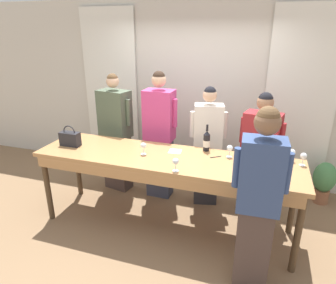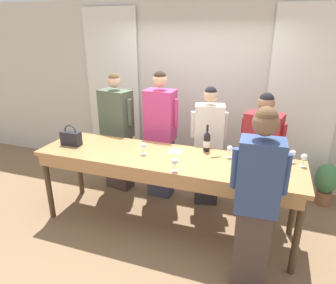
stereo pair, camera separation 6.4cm
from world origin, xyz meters
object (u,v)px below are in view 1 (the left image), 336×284
Objects in this scene: wine_glass_center_right at (176,162)px; wine_glass_front_mid at (230,149)px; wine_glass_front_right at (143,146)px; wine_glass_center_mid at (292,153)px; wine_glass_back_left at (304,156)px; guest_cream_sweater at (207,146)px; wine_glass_front_left at (238,151)px; potted_plant at (324,180)px; host_pouring at (258,200)px; handbag at (70,138)px; wine_bottle at (207,141)px; wine_glass_back_mid at (247,155)px; guest_olive_jacket at (116,134)px; guest_striped_shirt at (259,155)px; wine_glass_center_left at (246,168)px; tasting_bar at (165,164)px; guest_pink_top at (159,136)px.

wine_glass_front_mid is at bearing 48.19° from wine_glass_center_right.
wine_glass_front_right and wine_glass_center_mid have the same top height.
wine_glass_back_left is at bearing 1.52° from wine_glass_front_mid.
wine_glass_center_mid is 1.12m from guest_cream_sweater.
potted_plant is (1.14, 1.04, -0.71)m from wine_glass_front_left.
host_pouring is (0.26, -0.79, -0.13)m from wine_glass_front_left.
wine_bottle is at bearing 12.61° from handbag.
wine_glass_back_left is 0.09× the size of guest_cream_sweater.
wine_glass_back_mid is 0.72m from host_pouring.
guest_olive_jacket reaches higher than potted_plant.
wine_glass_front_left is 1.10m from wine_glass_front_right.
guest_cream_sweater reaches higher than wine_glass_center_mid.
guest_cream_sweater is 0.68m from guest_striped_shirt.
potted_plant is at bearing 55.32° from wine_glass_center_left.
tasting_bar is at bearing 165.58° from wine_glass_center_left.
handbag is at bearing -178.98° from tasting_bar.
tasting_bar is 9.45× the size of wine_bottle.
potted_plant is (1.60, 0.51, -0.51)m from guest_cream_sweater.
wine_glass_front_left is 1.00× the size of wine_glass_back_left.
wine_bottle is 1.24× the size of handbag.
guest_cream_sweater is (-1.03, 0.39, -0.20)m from wine_glass_center_mid.
handbag is (-1.27, -0.02, 0.18)m from tasting_bar.
wine_glass_front_mid is 0.53m from wine_glass_center_left.
wine_glass_front_left is 0.72m from guest_cream_sweater.
wine_glass_center_mid is at bearing 145.19° from wine_glass_back_left.
wine_glass_back_mid is at bearing -33.61° from wine_glass_front_mid.
wine_glass_back_mid is at bearing -153.86° from wine_glass_center_mid.
guest_cream_sweater is (-0.06, 0.38, -0.22)m from wine_bottle.
wine_glass_front_mid and wine_glass_center_left have the same top height.
wine_glass_front_mid is at bearing 114.67° from wine_glass_center_left.
tasting_bar is 21.32× the size of wine_glass_front_right.
handbag is at bearing -176.63° from wine_glass_back_mid.
wine_glass_back_mid is at bearing 3.37° from handbag.
wine_glass_front_right is 0.08× the size of guest_olive_jacket.
wine_glass_front_left is at bearing -137.75° from potted_plant.
wine_glass_center_right is 0.09× the size of guest_cream_sweater.
wine_glass_front_mid is at bearing -25.36° from guest_pink_top.
guest_pink_top is (0.69, 0.00, 0.04)m from guest_olive_jacket.
wine_glass_back_left is 1.25m from guest_cream_sweater.
guest_cream_sweater is 1.75m from potted_plant.
handbag is 2.09m from wine_glass_front_left.
wine_glass_front_mid is 0.79m from wine_glass_back_left.
handbag is 0.15× the size of host_pouring.
handbag is 0.81m from guest_olive_jacket.
handbag is at bearing -155.06° from guest_cream_sweater.
wine_glass_front_left is 1.70m from potted_plant.
potted_plant is at bearing 64.27° from host_pouring.
guest_olive_jacket is (-1.44, 0.38, -0.19)m from wine_bottle.
wine_glass_center_left is at bearing -14.42° from tasting_bar.
wine_glass_back_mid reaches higher than potted_plant.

